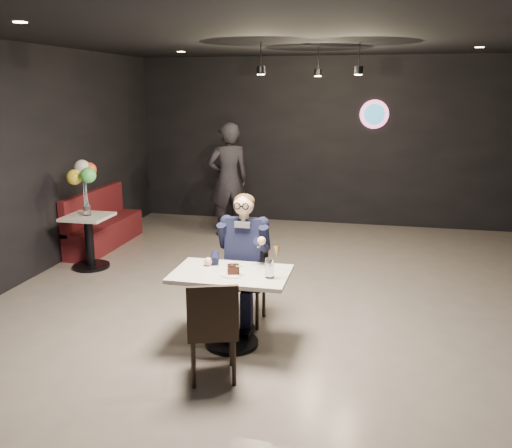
% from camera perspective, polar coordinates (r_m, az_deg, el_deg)
% --- Properties ---
extents(floor, '(9.00, 9.00, 0.00)m').
position_cam_1_polar(floor, '(6.00, 3.11, -9.94)').
color(floor, gray).
rests_on(floor, ground).
extents(wall_sign, '(0.50, 0.06, 0.50)m').
position_cam_1_polar(wall_sign, '(9.89, 12.34, 11.22)').
color(wall_sign, pink).
rests_on(wall_sign, floor).
extents(pendant_lights, '(1.40, 1.20, 0.36)m').
position_cam_1_polar(pendant_lights, '(7.47, 6.08, 17.39)').
color(pendant_lights, black).
rests_on(pendant_lights, floor).
extents(main_table, '(1.10, 0.70, 0.75)m').
position_cam_1_polar(main_table, '(5.29, -2.61, -8.91)').
color(main_table, white).
rests_on(main_table, floor).
extents(chair_far, '(0.42, 0.46, 0.92)m').
position_cam_1_polar(chair_far, '(5.75, -1.18, -6.05)').
color(chair_far, black).
rests_on(chair_far, floor).
extents(chair_near, '(0.55, 0.57, 0.92)m').
position_cam_1_polar(chair_near, '(4.71, -4.60, -10.80)').
color(chair_near, black).
rests_on(chair_near, floor).
extents(seated_man, '(0.60, 0.80, 1.44)m').
position_cam_1_polar(seated_man, '(5.67, -1.19, -3.58)').
color(seated_man, black).
rests_on(seated_man, floor).
extents(dessert_plate, '(0.22, 0.22, 0.01)m').
position_cam_1_polar(dessert_plate, '(5.07, -2.46, -5.30)').
color(dessert_plate, white).
rests_on(dessert_plate, main_table).
extents(cake_slice, '(0.13, 0.12, 0.07)m').
position_cam_1_polar(cake_slice, '(5.07, -2.40, -4.80)').
color(cake_slice, black).
rests_on(cake_slice, dessert_plate).
extents(mint_leaf, '(0.07, 0.04, 0.01)m').
position_cam_1_polar(mint_leaf, '(5.02, -1.84, -4.46)').
color(mint_leaf, '#308B2D').
rests_on(mint_leaf, cake_slice).
extents(sundae_glass, '(0.08, 0.08, 0.18)m').
position_cam_1_polar(sundae_glass, '(4.97, 1.42, -4.66)').
color(sundae_glass, silver).
rests_on(sundae_glass, main_table).
extents(wafer_cone, '(0.07, 0.07, 0.12)m').
position_cam_1_polar(wafer_cone, '(4.92, 2.23, -3.03)').
color(wafer_cone, tan).
rests_on(wafer_cone, sundae_glass).
extents(booth_bench, '(0.45, 1.79, 0.89)m').
position_cam_1_polar(booth_bench, '(8.83, -15.69, 0.51)').
color(booth_bench, '#4F1117').
rests_on(booth_bench, floor).
extents(side_table, '(0.58, 0.58, 0.73)m').
position_cam_1_polar(side_table, '(7.86, -17.12, -1.86)').
color(side_table, white).
rests_on(side_table, floor).
extents(balloon_vase, '(0.10, 0.10, 0.15)m').
position_cam_1_polar(balloon_vase, '(7.75, -17.36, 1.42)').
color(balloon_vase, silver).
rests_on(balloon_vase, side_table).
extents(balloon_bunch, '(0.38, 0.38, 0.63)m').
position_cam_1_polar(balloon_bunch, '(7.68, -17.57, 4.25)').
color(balloon_bunch, yellow).
rests_on(balloon_bunch, balloon_vase).
extents(passerby, '(0.83, 0.73, 1.90)m').
position_cam_1_polar(passerby, '(9.11, -2.93, 4.67)').
color(passerby, black).
rests_on(passerby, floor).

